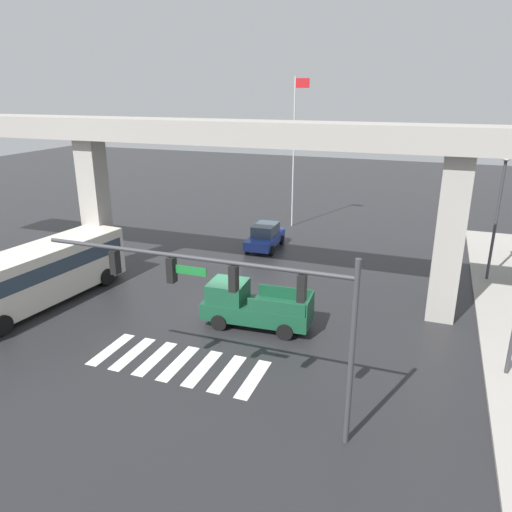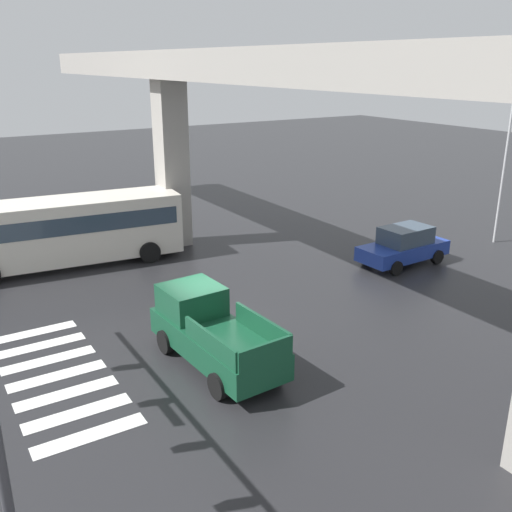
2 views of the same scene
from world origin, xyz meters
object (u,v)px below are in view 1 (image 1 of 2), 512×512
Objects in this scene: city_bus at (34,274)px; flagpole at (295,144)px; pickup_truck at (251,306)px; traffic_signal_mast at (238,291)px; street_lamp_mid_block at (499,205)px; sedan_blue at (265,236)px.

flagpole reaches higher than city_bus.
pickup_truck is 19.00m from flagpole.
flagpole is (-5.23, 24.44, 1.95)m from traffic_signal_mast.
traffic_signal_mast is 1.50× the size of street_lamp_mid_block.
pickup_truck is 0.72× the size of street_lamp_mid_block.
street_lamp_mid_block is 0.62× the size of flagpole.
pickup_truck is at bearing 107.61° from traffic_signal_mast.
city_bus is 25.29m from street_lamp_mid_block.
traffic_signal_mast is (2.09, -6.57, 3.69)m from pickup_truck.
city_bus is (-11.22, -1.78, 0.73)m from pickup_truck.
city_bus is 0.95× the size of flagpole.
city_bus is 15.47m from sedan_blue.
flagpole is (-3.15, 17.87, 5.64)m from pickup_truck.
street_lamp_mid_block reaches higher than city_bus.
city_bus is 14.45m from traffic_signal_mast.
pickup_truck is 0.45× the size of flagpole.
city_bus is 1.52× the size of street_lamp_mid_block.
pickup_truck is at bearing 9.00° from city_bus.
sedan_blue is (7.89, 13.29, -0.87)m from city_bus.
street_lamp_mid_block reaches higher than pickup_truck.
sedan_blue is at bearing 59.31° from city_bus.
flagpole is at bearing 99.99° from pickup_truck.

